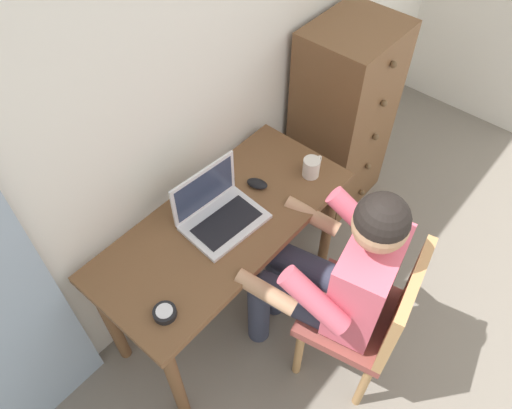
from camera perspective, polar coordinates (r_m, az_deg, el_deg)
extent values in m
cube|color=silver|center=(2.07, -7.47, 15.54)|extent=(4.80, 0.05, 2.50)
cube|color=brown|center=(2.14, -3.78, -2.25)|extent=(1.23, 0.55, 0.03)
cylinder|color=brown|center=(2.21, -9.37, -19.85)|extent=(0.06, 0.06, 0.70)
cylinder|color=brown|center=(2.63, 8.43, -2.34)|extent=(0.06, 0.06, 0.70)
cylinder|color=brown|center=(2.39, -16.61, -12.95)|extent=(0.06, 0.06, 0.70)
cylinder|color=brown|center=(2.78, 1.17, 2.22)|extent=(0.06, 0.06, 0.70)
cube|color=brown|center=(2.88, 10.05, 9.68)|extent=(0.51, 0.41, 1.16)
sphere|color=brown|center=(3.13, 12.23, 1.37)|extent=(0.04, 0.04, 0.04)
sphere|color=brown|center=(2.97, 12.96, 4.35)|extent=(0.04, 0.04, 0.04)
sphere|color=brown|center=(2.81, 13.78, 7.66)|extent=(0.04, 0.04, 0.04)
sphere|color=brown|center=(2.66, 14.71, 11.36)|extent=(0.04, 0.04, 0.04)
sphere|color=brown|center=(2.53, 15.77, 15.45)|extent=(0.04, 0.04, 0.04)
cube|color=brown|center=(2.24, 11.14, -12.44)|extent=(0.49, 0.48, 0.05)
cube|color=tan|center=(2.04, 16.90, -11.25)|extent=(0.42, 0.13, 0.42)
cylinder|color=tan|center=(2.55, 8.38, -10.51)|extent=(0.04, 0.04, 0.43)
cylinder|color=tan|center=(2.40, 5.03, -16.80)|extent=(0.04, 0.04, 0.43)
cylinder|color=tan|center=(2.53, 15.19, -13.30)|extent=(0.04, 0.04, 0.43)
cylinder|color=tan|center=(2.38, 12.42, -19.90)|extent=(0.04, 0.04, 0.43)
cylinder|color=#33384C|center=(2.27, 7.04, -7.84)|extent=(0.22, 0.42, 0.14)
cylinder|color=#33384C|center=(2.18, 5.07, -11.37)|extent=(0.22, 0.42, 0.14)
cylinder|color=#33384C|center=(2.52, 2.32, -9.06)|extent=(0.11, 0.11, 0.50)
cylinder|color=#33384C|center=(2.44, 0.34, -12.24)|extent=(0.11, 0.11, 0.50)
cube|color=#D1566B|center=(2.01, 12.64, -8.78)|extent=(0.39, 0.27, 0.46)
cylinder|color=#D1566B|center=(2.08, 11.81, -1.59)|extent=(0.15, 0.31, 0.25)
cylinder|color=#D1566B|center=(1.84, 6.83, -11.07)|extent=(0.15, 0.31, 0.25)
cylinder|color=tan|center=(2.20, 6.57, -1.37)|extent=(0.12, 0.28, 0.11)
cylinder|color=tan|center=(1.96, 1.15, -10.18)|extent=(0.12, 0.28, 0.11)
sphere|color=tan|center=(1.72, 14.34, -2.36)|extent=(0.20, 0.20, 0.20)
sphere|color=black|center=(1.70, 14.53, -1.73)|extent=(0.20, 0.20, 0.20)
cube|color=silver|center=(2.11, -3.63, -2.11)|extent=(0.36, 0.27, 0.02)
cube|color=black|center=(2.10, -3.46, -2.08)|extent=(0.30, 0.18, 0.00)
cube|color=silver|center=(2.09, -6.10, 1.84)|extent=(0.34, 0.04, 0.22)
cube|color=#2D3851|center=(2.08, -5.99, 1.75)|extent=(0.31, 0.03, 0.18)
ellipsoid|color=black|center=(2.25, 0.14, 2.45)|extent=(0.09, 0.11, 0.03)
cylinder|color=black|center=(1.90, -10.61, -12.34)|extent=(0.09, 0.09, 0.03)
cylinder|color=silver|center=(1.88, -10.67, -12.12)|extent=(0.06, 0.06, 0.00)
cylinder|color=silver|center=(2.29, 6.47, 4.31)|extent=(0.08, 0.08, 0.09)
torus|color=silver|center=(2.32, 7.24, 5.08)|extent=(0.06, 0.01, 0.06)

